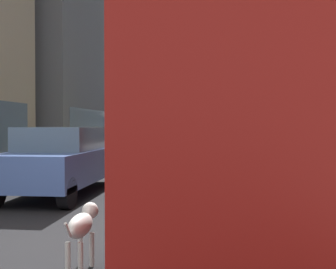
{
  "coord_description": "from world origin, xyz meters",
  "views": [
    {
      "loc": [
        2.44,
        -5.18,
        1.65
      ],
      "look_at": [
        1.12,
        6.83,
        1.4
      ],
      "focal_mm": 44.45,
      "sensor_mm": 36.0,
      "label": 1
    }
  ],
  "objects_px": {
    "car_black_suv": "(218,135)",
    "car_yellow_taxi": "(111,142)",
    "car_red_coupe": "(195,138)",
    "box_truck": "(156,126)",
    "transit_bus": "(230,120)",
    "car_grey_wagon": "(161,138)",
    "car_silver_sedan": "(203,133)",
    "dalmatian_dog": "(82,226)",
    "car_blue_hatchback": "(64,160)"
  },
  "relations": [
    {
      "from": "car_red_coupe",
      "to": "car_grey_wagon",
      "type": "bearing_deg",
      "value": -179.77
    },
    {
      "from": "car_grey_wagon",
      "to": "car_silver_sedan",
      "type": "distance_m",
      "value": 20.08
    },
    {
      "from": "car_yellow_taxi",
      "to": "car_grey_wagon",
      "type": "bearing_deg",
      "value": 78.01
    },
    {
      "from": "car_red_coupe",
      "to": "box_truck",
      "type": "xyz_separation_m",
      "value": [
        -4.0,
        9.1,
        0.85
      ]
    },
    {
      "from": "car_red_coupe",
      "to": "car_blue_hatchback",
      "type": "bearing_deg",
      "value": -97.36
    },
    {
      "from": "car_silver_sedan",
      "to": "box_truck",
      "type": "height_order",
      "value": "box_truck"
    },
    {
      "from": "car_blue_hatchback",
      "to": "box_truck",
      "type": "height_order",
      "value": "box_truck"
    },
    {
      "from": "car_black_suv",
      "to": "car_silver_sedan",
      "type": "relative_size",
      "value": 1.0
    },
    {
      "from": "car_grey_wagon",
      "to": "car_yellow_taxi",
      "type": "xyz_separation_m",
      "value": [
        -1.6,
        -7.53,
        -0.0
      ]
    },
    {
      "from": "transit_bus",
      "to": "box_truck",
      "type": "distance_m",
      "value": 28.89
    },
    {
      "from": "car_grey_wagon",
      "to": "car_red_coupe",
      "type": "height_order",
      "value": "same"
    },
    {
      "from": "car_blue_hatchback",
      "to": "box_truck",
      "type": "relative_size",
      "value": 0.64
    },
    {
      "from": "transit_bus",
      "to": "car_silver_sedan",
      "type": "height_order",
      "value": "transit_bus"
    },
    {
      "from": "box_truck",
      "to": "dalmatian_dog",
      "type": "relative_size",
      "value": 7.79
    },
    {
      "from": "transit_bus",
      "to": "car_black_suv",
      "type": "xyz_separation_m",
      "value": [
        0.0,
        27.07,
        -0.95
      ]
    },
    {
      "from": "car_blue_hatchback",
      "to": "car_red_coupe",
      "type": "height_order",
      "value": "same"
    },
    {
      "from": "transit_bus",
      "to": "car_red_coupe",
      "type": "relative_size",
      "value": 2.79
    },
    {
      "from": "car_red_coupe",
      "to": "car_silver_sedan",
      "type": "xyz_separation_m",
      "value": [
        0.0,
        19.93,
        0.0
      ]
    },
    {
      "from": "car_blue_hatchback",
      "to": "car_silver_sedan",
      "type": "xyz_separation_m",
      "value": [
        2.4,
        38.52,
        0.0
      ]
    },
    {
      "from": "car_grey_wagon",
      "to": "car_black_suv",
      "type": "bearing_deg",
      "value": 63.0
    },
    {
      "from": "transit_bus",
      "to": "car_grey_wagon",
      "type": "relative_size",
      "value": 2.82
    },
    {
      "from": "dalmatian_dog",
      "to": "box_truck",
      "type": "bearing_deg",
      "value": 96.5
    },
    {
      "from": "car_grey_wagon",
      "to": "dalmatian_dog",
      "type": "bearing_deg",
      "value": -84.84
    },
    {
      "from": "car_blue_hatchback",
      "to": "car_grey_wagon",
      "type": "bearing_deg",
      "value": 90.0
    },
    {
      "from": "car_blue_hatchback",
      "to": "car_yellow_taxi",
      "type": "bearing_deg",
      "value": 98.24
    },
    {
      "from": "car_black_suv",
      "to": "car_blue_hatchback",
      "type": "height_order",
      "value": "same"
    },
    {
      "from": "car_yellow_taxi",
      "to": "box_truck",
      "type": "bearing_deg",
      "value": 90.0
    },
    {
      "from": "car_yellow_taxi",
      "to": "car_silver_sedan",
      "type": "xyz_separation_m",
      "value": [
        4.0,
        27.47,
        0.0
      ]
    },
    {
      "from": "car_yellow_taxi",
      "to": "car_silver_sedan",
      "type": "distance_m",
      "value": 27.76
    },
    {
      "from": "car_grey_wagon",
      "to": "car_silver_sedan",
      "type": "xyz_separation_m",
      "value": [
        2.4,
        19.94,
        0.0
      ]
    },
    {
      "from": "car_yellow_taxi",
      "to": "box_truck",
      "type": "height_order",
      "value": "box_truck"
    },
    {
      "from": "car_black_suv",
      "to": "car_blue_hatchback",
      "type": "relative_size",
      "value": 0.99
    },
    {
      "from": "transit_bus",
      "to": "box_truck",
      "type": "height_order",
      "value": "same"
    },
    {
      "from": "car_red_coupe",
      "to": "dalmatian_dog",
      "type": "height_order",
      "value": "car_red_coupe"
    },
    {
      "from": "car_silver_sedan",
      "to": "dalmatian_dog",
      "type": "distance_m",
      "value": 43.77
    },
    {
      "from": "car_silver_sedan",
      "to": "box_truck",
      "type": "xyz_separation_m",
      "value": [
        -4.0,
        -10.82,
        0.84
      ]
    },
    {
      "from": "car_black_suv",
      "to": "car_yellow_taxi",
      "type": "distance_m",
      "value": 16.37
    },
    {
      "from": "car_silver_sedan",
      "to": "dalmatian_dog",
      "type": "relative_size",
      "value": 4.88
    },
    {
      "from": "car_red_coupe",
      "to": "dalmatian_dog",
      "type": "xyz_separation_m",
      "value": [
        -0.25,
        -23.84,
        -0.31
      ]
    },
    {
      "from": "car_grey_wagon",
      "to": "car_black_suv",
      "type": "height_order",
      "value": "same"
    },
    {
      "from": "transit_bus",
      "to": "car_black_suv",
      "type": "relative_size",
      "value": 2.46
    },
    {
      "from": "car_blue_hatchback",
      "to": "box_truck",
      "type": "xyz_separation_m",
      "value": [
        -1.6,
        27.69,
        0.84
      ]
    },
    {
      "from": "transit_bus",
      "to": "car_blue_hatchback",
      "type": "xyz_separation_m",
      "value": [
        -4.0,
        0.64,
        -0.95
      ]
    },
    {
      "from": "car_grey_wagon",
      "to": "box_truck",
      "type": "height_order",
      "value": "box_truck"
    },
    {
      "from": "car_black_suv",
      "to": "car_yellow_taxi",
      "type": "height_order",
      "value": "same"
    },
    {
      "from": "dalmatian_dog",
      "to": "car_silver_sedan",
      "type": "bearing_deg",
      "value": 89.68
    },
    {
      "from": "transit_bus",
      "to": "car_grey_wagon",
      "type": "distance_m",
      "value": 19.66
    },
    {
      "from": "car_blue_hatchback",
      "to": "dalmatian_dog",
      "type": "distance_m",
      "value": 5.69
    },
    {
      "from": "car_red_coupe",
      "to": "dalmatian_dog",
      "type": "relative_size",
      "value": 4.3
    },
    {
      "from": "car_grey_wagon",
      "to": "dalmatian_dog",
      "type": "relative_size",
      "value": 4.25
    }
  ]
}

